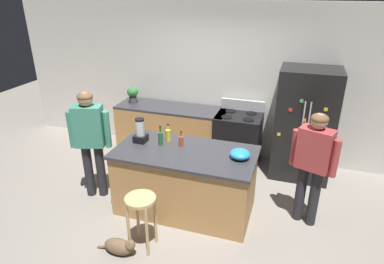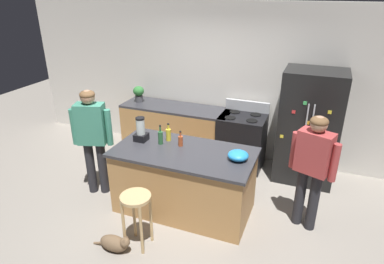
% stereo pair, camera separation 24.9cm
% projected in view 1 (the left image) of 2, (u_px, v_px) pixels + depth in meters
% --- Properties ---
extents(ground_plane, '(14.00, 14.00, 0.00)m').
position_uv_depth(ground_plane, '(185.00, 208.00, 4.76)').
color(ground_plane, gray).
extents(back_wall, '(8.00, 0.10, 2.70)m').
position_uv_depth(back_wall, '(221.00, 81.00, 5.91)').
color(back_wall, silver).
rests_on(back_wall, ground_plane).
extents(kitchen_island, '(1.88, 0.95, 0.91)m').
position_uv_depth(kitchen_island, '(185.00, 181.00, 4.58)').
color(kitchen_island, '#B7844C').
rests_on(kitchen_island, ground_plane).
extents(back_counter_run, '(2.00, 0.64, 0.91)m').
position_uv_depth(back_counter_run, '(172.00, 130.00, 6.15)').
color(back_counter_run, '#B7844C').
rests_on(back_counter_run, ground_plane).
extents(refrigerator, '(0.90, 0.73, 1.79)m').
position_uv_depth(refrigerator, '(304.00, 124.00, 5.28)').
color(refrigerator, black).
rests_on(refrigerator, ground_plane).
extents(stove_range, '(0.76, 0.65, 1.09)m').
position_uv_depth(stove_range, '(238.00, 139.00, 5.78)').
color(stove_range, black).
rests_on(stove_range, ground_plane).
extents(person_by_island_left, '(0.59, 0.34, 1.62)m').
position_uv_depth(person_by_island_left, '(90.00, 136.00, 4.70)').
color(person_by_island_left, '#26262B').
rests_on(person_by_island_left, ground_plane).
extents(person_by_sink_right, '(0.59, 0.34, 1.54)m').
position_uv_depth(person_by_sink_right, '(313.00, 159.00, 4.14)').
color(person_by_sink_right, '#26262B').
rests_on(person_by_sink_right, ground_plane).
extents(bar_stool, '(0.36, 0.36, 0.71)m').
position_uv_depth(bar_stool, '(141.00, 209.00, 3.85)').
color(bar_stool, tan).
rests_on(bar_stool, ground_plane).
extents(cat, '(0.52, 0.18, 0.26)m').
position_uv_depth(cat, '(120.00, 246.00, 3.92)').
color(cat, brown).
rests_on(cat, ground_plane).
extents(potted_plant, '(0.20, 0.20, 0.30)m').
position_uv_depth(potted_plant, '(133.00, 94.00, 6.11)').
color(potted_plant, '#4C4C51').
rests_on(potted_plant, back_counter_run).
extents(blender_appliance, '(0.17, 0.17, 0.34)m').
position_uv_depth(blender_appliance, '(140.00, 132.00, 4.60)').
color(blender_appliance, black).
rests_on(blender_appliance, kitchen_island).
extents(bottle_cooking_sauce, '(0.06, 0.06, 0.22)m').
position_uv_depth(bottle_cooking_sauce, '(181.00, 141.00, 4.50)').
color(bottle_cooking_sauce, '#B24C26').
rests_on(bottle_cooking_sauce, kitchen_island).
extents(bottle_soda, '(0.07, 0.07, 0.26)m').
position_uv_depth(bottle_soda, '(168.00, 135.00, 4.64)').
color(bottle_soda, yellow).
rests_on(bottle_soda, kitchen_island).
extents(bottle_olive_oil, '(0.07, 0.07, 0.28)m').
position_uv_depth(bottle_olive_oil, '(161.00, 138.00, 4.54)').
color(bottle_olive_oil, '#2D6638').
rests_on(bottle_olive_oil, kitchen_island).
extents(mixing_bowl, '(0.26, 0.26, 0.12)m').
position_uv_depth(mixing_bowl, '(240.00, 154.00, 4.19)').
color(mixing_bowl, '#268CD8').
rests_on(mixing_bowl, kitchen_island).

